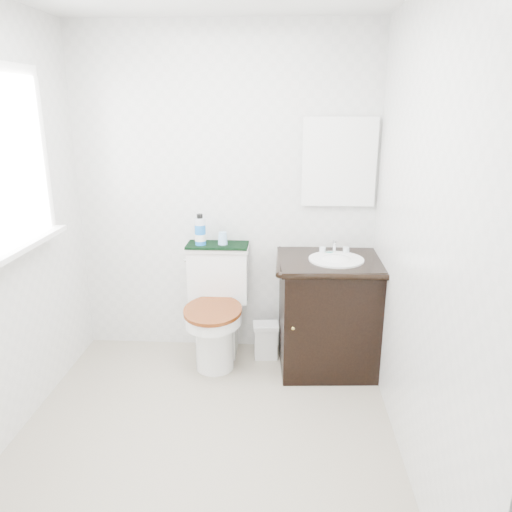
# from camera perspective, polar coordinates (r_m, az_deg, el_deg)

# --- Properties ---
(floor) EXTENTS (2.40, 2.40, 0.00)m
(floor) POSITION_cam_1_polar(r_m,az_deg,el_deg) (3.06, -5.94, -20.19)
(floor) COLOR #A89B87
(floor) RESTS_ON ground
(wall_back) EXTENTS (2.40, 0.00, 2.40)m
(wall_back) POSITION_cam_1_polar(r_m,az_deg,el_deg) (3.68, -3.55, 6.91)
(wall_back) COLOR silver
(wall_back) RESTS_ON ground
(wall_front) EXTENTS (2.40, 0.00, 2.40)m
(wall_front) POSITION_cam_1_polar(r_m,az_deg,el_deg) (1.43, -15.14, -10.48)
(wall_front) COLOR silver
(wall_front) RESTS_ON ground
(wall_right) EXTENTS (0.00, 2.40, 2.40)m
(wall_right) POSITION_cam_1_polar(r_m,az_deg,el_deg) (2.57, 18.16, 1.61)
(wall_right) COLOR silver
(wall_right) RESTS_ON ground
(window) EXTENTS (0.02, 0.70, 0.90)m
(window) POSITION_cam_1_polar(r_m,az_deg,el_deg) (3.06, -26.57, 9.73)
(window) COLOR white
(window) RESTS_ON wall_left
(mirror) EXTENTS (0.50, 0.02, 0.60)m
(mirror) POSITION_cam_1_polar(r_m,az_deg,el_deg) (3.62, 9.49, 10.52)
(mirror) COLOR silver
(mirror) RESTS_ON wall_back
(toilet) EXTENTS (0.46, 0.64, 0.84)m
(toilet) POSITION_cam_1_polar(r_m,az_deg,el_deg) (3.71, -4.52, -6.49)
(toilet) COLOR white
(toilet) RESTS_ON floor
(vanity) EXTENTS (0.76, 0.66, 0.92)m
(vanity) POSITION_cam_1_polar(r_m,az_deg,el_deg) (3.61, 8.36, -6.21)
(vanity) COLOR black
(vanity) RESTS_ON floor
(trash_bin) EXTENTS (0.20, 0.17, 0.27)m
(trash_bin) POSITION_cam_1_polar(r_m,az_deg,el_deg) (3.81, 1.11, -9.58)
(trash_bin) COLOR silver
(trash_bin) RESTS_ON floor
(towel) EXTENTS (0.45, 0.22, 0.02)m
(towel) POSITION_cam_1_polar(r_m,az_deg,el_deg) (3.66, -4.43, 1.25)
(towel) COLOR black
(towel) RESTS_ON toilet
(mouthwash_bottle) EXTENTS (0.08, 0.08, 0.23)m
(mouthwash_bottle) POSITION_cam_1_polar(r_m,az_deg,el_deg) (3.63, -6.39, 2.88)
(mouthwash_bottle) COLOR blue
(mouthwash_bottle) RESTS_ON towel
(cup) EXTENTS (0.07, 0.07, 0.09)m
(cup) POSITION_cam_1_polar(r_m,az_deg,el_deg) (3.64, -3.83, 2.04)
(cup) COLOR #94C2F3
(cup) RESTS_ON towel
(soap_bar) EXTENTS (0.07, 0.04, 0.02)m
(soap_bar) POSITION_cam_1_polar(r_m,az_deg,el_deg) (3.59, 8.38, 0.39)
(soap_bar) COLOR #187568
(soap_bar) RESTS_ON vanity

